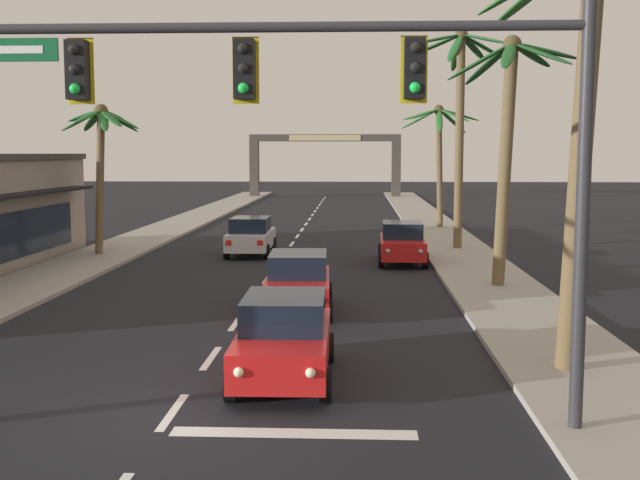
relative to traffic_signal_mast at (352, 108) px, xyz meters
The scene contains 15 objects.
ground_plane 6.08m from the traffic_signal_mast, behind, with size 220.00×220.00×0.00m, color black.
sidewalk_right 21.62m from the traffic_signal_mast, 77.13° to the left, with size 3.20×110.00×0.14m, color #9E998E.
sidewalk_left 23.77m from the traffic_signal_mast, 118.07° to the left, with size 3.20×110.00×0.14m, color #9E998E.
lane_markings 20.92m from the traffic_signal_mast, 97.69° to the left, with size 4.28×86.46×0.01m.
traffic_signal_mast is the anchor object (origin of this frame).
sedan_lead_at_stop_bar 5.43m from the traffic_signal_mast, 114.64° to the left, with size 2.00×4.47×1.68m.
sedan_third_in_queue 10.77m from the traffic_signal_mast, 99.18° to the left, with size 2.07×4.50×1.68m.
sedan_oncoming_far 23.12m from the traffic_signal_mast, 101.66° to the left, with size 1.96×4.45×1.68m.
sedan_parked_nearest_kerb 20.49m from the traffic_signal_mast, 84.40° to the left, with size 2.02×4.48×1.68m.
palm_left_third 23.81m from the traffic_signal_mast, 117.12° to the left, with size 3.52×3.59×6.57m.
palm_right_nearest 5.84m from the traffic_signal_mast, 37.70° to the left, with size 4.64×4.98×8.81m.
palm_right_second 14.72m from the traffic_signal_mast, 70.06° to the left, with size 4.42×3.92×8.28m.
palm_right_third 24.71m from the traffic_signal_mast, 78.90° to the left, with size 4.65×4.24×10.03m.
palm_right_farthest 34.78m from the traffic_signal_mast, 81.98° to the left, with size 4.70×4.30×7.28m.
town_gateway_arch 67.77m from the traffic_signal_mast, 92.64° to the left, with size 15.19×0.90×6.31m.
Camera 1 is at (3.20, -13.00, 4.52)m, focal length 44.65 mm.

